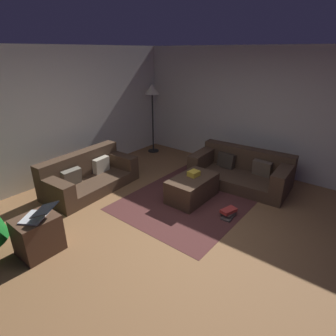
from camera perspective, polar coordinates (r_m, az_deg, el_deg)
name	(u,v)px	position (r m, az deg, el deg)	size (l,w,h in m)	color
ground_plane	(175,236)	(4.16, 1.40, -13.80)	(6.40, 6.40, 0.00)	brown
rear_partition	(47,118)	(5.92, -23.71, 9.51)	(6.40, 0.12, 2.60)	beige
corner_partition	(267,112)	(6.25, 19.70, 10.74)	(0.12, 6.40, 2.60)	beige
couch_left	(88,176)	(5.57, -16.21, -1.50)	(1.85, 0.97, 0.70)	#473323
couch_right	(242,171)	(5.76, 14.93, -0.58)	(1.11, 1.93, 0.67)	#473323
ottoman	(192,188)	(5.01, 5.01, -4.14)	(0.96, 0.56, 0.42)	#473323
gift_box	(194,174)	(4.96, 5.32, -1.14)	(0.19, 0.16, 0.09)	gold
tv_remote	(191,175)	(5.00, 4.81, -1.35)	(0.05, 0.16, 0.02)	black
side_table	(38,235)	(4.11, -25.22, -12.39)	(0.52, 0.44, 0.52)	#4C3323
laptop	(38,214)	(3.92, -25.23, -8.66)	(0.49, 0.52, 0.19)	silver
book_stack	(228,213)	(4.65, 12.34, -9.04)	(0.32, 0.21, 0.14)	#4C423D
corner_lamp	(152,95)	(7.09, -3.28, 14.88)	(0.36, 0.36, 1.74)	black
area_rug	(192,198)	(5.11, 4.92, -6.21)	(2.60, 2.00, 0.01)	#4E2825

